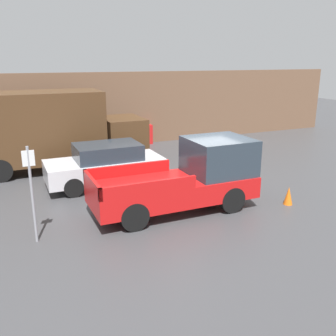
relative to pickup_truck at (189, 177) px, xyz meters
The scene contains 8 objects.
ground_plane 1.40m from the pickup_truck, 21.06° to the left, with size 60.00×60.00×0.00m, color #3D3D3F.
building_wall 9.82m from the pickup_truck, 84.75° to the left, with size 28.00×0.15×3.97m.
pickup_truck is the anchor object (origin of this frame).
car 3.79m from the pickup_truck, 118.73° to the left, with size 4.34×1.90×1.58m.
delivery_truck 7.45m from the pickup_truck, 119.92° to the left, with size 8.00×2.51×3.33m.
parking_sign 4.75m from the pickup_truck, behind, with size 0.30×0.07×2.57m.
newspaper_box 9.68m from the pickup_truck, 76.82° to the left, with size 0.45×0.40×1.08m.
traffic_cone 3.40m from the pickup_truck, 19.14° to the right, with size 0.30×0.30×0.60m.
Camera 1 is at (-6.05, -10.38, 4.62)m, focal length 40.00 mm.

